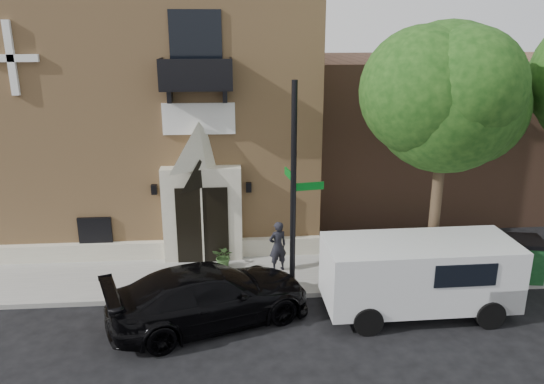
{
  "coord_description": "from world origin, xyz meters",
  "views": [
    {
      "loc": [
        0.01,
        -13.93,
        7.79
      ],
      "look_at": [
        1.26,
        2.0,
        2.7
      ],
      "focal_mm": 35.0,
      "sensor_mm": 36.0,
      "label": 1
    }
  ],
  "objects_px": {
    "black_sedan": "(210,295)",
    "cargo_van": "(425,273)",
    "fire_hydrant": "(380,269)",
    "street_sign": "(294,190)",
    "pedestrian_near": "(278,246)",
    "dumpster": "(508,258)"
  },
  "relations": [
    {
      "from": "cargo_van",
      "to": "pedestrian_near",
      "type": "xyz_separation_m",
      "value": [
        -3.88,
        2.65,
        -0.2
      ]
    },
    {
      "from": "cargo_van",
      "to": "dumpster",
      "type": "xyz_separation_m",
      "value": [
        3.26,
        1.61,
        -0.38
      ]
    },
    {
      "from": "cargo_van",
      "to": "dumpster",
      "type": "height_order",
      "value": "cargo_van"
    },
    {
      "from": "cargo_van",
      "to": "pedestrian_near",
      "type": "height_order",
      "value": "cargo_van"
    },
    {
      "from": "black_sedan",
      "to": "pedestrian_near",
      "type": "xyz_separation_m",
      "value": [
        2.07,
        2.72,
        0.19
      ]
    },
    {
      "from": "street_sign",
      "to": "fire_hydrant",
      "type": "bearing_deg",
      "value": -3.37
    },
    {
      "from": "street_sign",
      "to": "pedestrian_near",
      "type": "relative_size",
      "value": 3.72
    },
    {
      "from": "cargo_van",
      "to": "street_sign",
      "type": "relative_size",
      "value": 0.85
    },
    {
      "from": "dumpster",
      "to": "black_sedan",
      "type": "bearing_deg",
      "value": -160.03
    },
    {
      "from": "dumpster",
      "to": "pedestrian_near",
      "type": "bearing_deg",
      "value": -178.69
    },
    {
      "from": "street_sign",
      "to": "fire_hydrant",
      "type": "height_order",
      "value": "street_sign"
    },
    {
      "from": "black_sedan",
      "to": "fire_hydrant",
      "type": "xyz_separation_m",
      "value": [
        5.15,
        1.69,
        -0.23
      ]
    },
    {
      "from": "dumpster",
      "to": "fire_hydrant",
      "type": "bearing_deg",
      "value": -170.48
    },
    {
      "from": "fire_hydrant",
      "to": "pedestrian_near",
      "type": "xyz_separation_m",
      "value": [
        -3.07,
        1.03,
        0.42
      ]
    },
    {
      "from": "street_sign",
      "to": "pedestrian_near",
      "type": "xyz_separation_m",
      "value": [
        -0.33,
        1.3,
        -2.29
      ]
    },
    {
      "from": "black_sedan",
      "to": "pedestrian_near",
      "type": "height_order",
      "value": "pedestrian_near"
    },
    {
      "from": "black_sedan",
      "to": "cargo_van",
      "type": "relative_size",
      "value": 1.04
    },
    {
      "from": "fire_hydrant",
      "to": "street_sign",
      "type": "bearing_deg",
      "value": -174.39
    },
    {
      "from": "black_sedan",
      "to": "cargo_van",
      "type": "height_order",
      "value": "cargo_van"
    },
    {
      "from": "pedestrian_near",
      "to": "dumpster",
      "type": "bearing_deg",
      "value": 151.73
    },
    {
      "from": "street_sign",
      "to": "dumpster",
      "type": "xyz_separation_m",
      "value": [
        6.8,
        0.26,
        -2.47
      ]
    },
    {
      "from": "cargo_van",
      "to": "pedestrian_near",
      "type": "distance_m",
      "value": 4.7
    }
  ]
}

